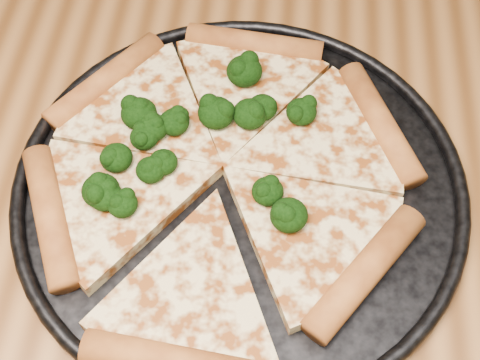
{
  "coord_description": "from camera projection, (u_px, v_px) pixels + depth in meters",
  "views": [
    {
      "loc": [
        0.1,
        -0.26,
        1.26
      ],
      "look_at": [
        0.08,
        0.05,
        0.77
      ],
      "focal_mm": 49.02,
      "sensor_mm": 36.0,
      "label": 1
    }
  ],
  "objects": [
    {
      "name": "pizza_pan",
      "position": [
        240.0,
        185.0,
        0.59
      ],
      "size": [
        0.41,
        0.41,
        0.02
      ],
      "color": "black",
      "rests_on": "dining_table"
    },
    {
      "name": "pizza",
      "position": [
        222.0,
        171.0,
        0.59
      ],
      "size": [
        0.37,
        0.38,
        0.03
      ],
      "rotation": [
        0.0,
        0.0,
        -0.11
      ],
      "color": "beige",
      "rests_on": "pizza_pan"
    },
    {
      "name": "broccoli_florets",
      "position": [
        192.0,
        140.0,
        0.59
      ],
      "size": [
        0.2,
        0.19,
        0.03
      ],
      "color": "black",
      "rests_on": "pizza"
    },
    {
      "name": "dining_table",
      "position": [
        160.0,
        278.0,
        0.65
      ],
      "size": [
        1.2,
        0.9,
        0.75
      ],
      "color": "brown",
      "rests_on": "ground"
    }
  ]
}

